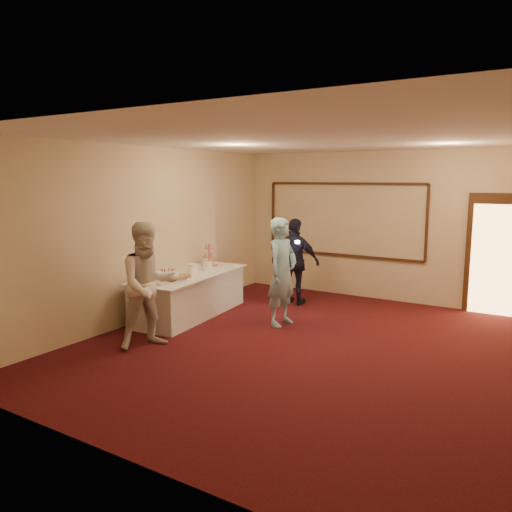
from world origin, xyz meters
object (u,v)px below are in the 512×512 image
(cupcake_stand, at_px, (209,257))
(tart, at_px, (185,276))
(buffet_table, at_px, (190,294))
(plate_stack_b, at_px, (207,266))
(woman, at_px, (149,285))
(pavlova_tray, at_px, (168,277))
(plate_stack_a, at_px, (192,268))
(man, at_px, (282,272))
(guest, at_px, (295,262))

(cupcake_stand, distance_m, tart, 1.22)
(buffet_table, xyz_separation_m, tart, (0.15, -0.32, 0.41))
(plate_stack_b, bearing_deg, woman, -76.53)
(pavlova_tray, height_order, woman, woman)
(plate_stack_a, height_order, man, man)
(pavlova_tray, distance_m, man, 1.90)
(cupcake_stand, relative_size, plate_stack_b, 2.52)
(plate_stack_a, distance_m, woman, 1.87)
(cupcake_stand, xyz_separation_m, tart, (0.35, -1.16, -0.14))
(buffet_table, distance_m, guest, 2.16)
(plate_stack_b, relative_size, man, 0.10)
(tart, xyz_separation_m, woman, (0.41, -1.30, 0.13))
(tart, bearing_deg, pavlova_tray, -88.00)
(plate_stack_b, bearing_deg, guest, 48.22)
(tart, xyz_separation_m, guest, (1.08, 2.04, 0.05))
(buffet_table, bearing_deg, plate_stack_a, 109.92)
(guest, bearing_deg, buffet_table, 50.85)
(pavlova_tray, bearing_deg, plate_stack_a, 103.36)
(guest, bearing_deg, plate_stack_b, 44.63)
(guest, bearing_deg, pavlova_tray, 63.24)
(woman, bearing_deg, cupcake_stand, 43.90)
(woman, bearing_deg, pavlova_tray, 51.62)
(woman, relative_size, guest, 1.09)
(woman, bearing_deg, plate_stack_a, 45.91)
(plate_stack_a, bearing_deg, man, 7.58)
(plate_stack_b, bearing_deg, man, -1.93)
(cupcake_stand, bearing_deg, woman, -72.84)
(buffet_table, relative_size, guest, 1.58)
(man, xyz_separation_m, guest, (-0.45, 1.35, -0.06))
(pavlova_tray, distance_m, guest, 2.70)
(woman, xyz_separation_m, guest, (0.67, 3.35, -0.08))
(pavlova_tray, xyz_separation_m, cupcake_stand, (-0.36, 1.60, 0.08))
(plate_stack_a, distance_m, plate_stack_b, 0.31)
(buffet_table, bearing_deg, plate_stack_b, 80.36)
(cupcake_stand, bearing_deg, guest, 31.78)
(cupcake_stand, relative_size, guest, 0.28)
(pavlova_tray, bearing_deg, buffet_table, 102.13)
(guest, bearing_deg, tart, 58.55)
(man, bearing_deg, cupcake_stand, 81.67)
(woman, bearing_deg, man, -2.53)
(plate_stack_a, height_order, plate_stack_b, plate_stack_b)
(tart, height_order, woman, woman)
(plate_stack_a, relative_size, woman, 0.10)
(buffet_table, xyz_separation_m, plate_stack_a, (-0.05, 0.14, 0.46))
(pavlova_tray, xyz_separation_m, guest, (1.06, 2.49, -0.01))
(plate_stack_a, xyz_separation_m, plate_stack_b, (0.12, 0.29, 0.00))
(plate_stack_a, xyz_separation_m, guest, (1.28, 1.58, 0.00))
(pavlova_tray, relative_size, plate_stack_a, 3.43)
(cupcake_stand, height_order, tart, cupcake_stand)
(cupcake_stand, distance_m, guest, 1.68)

